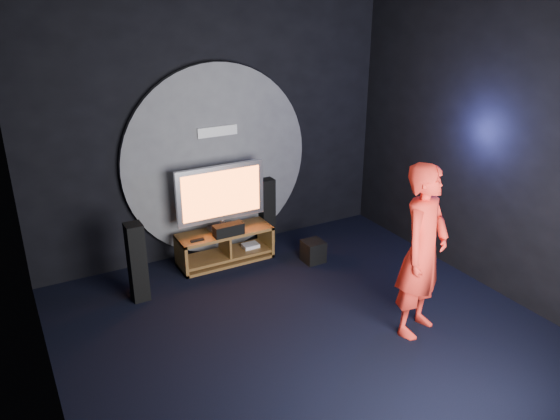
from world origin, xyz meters
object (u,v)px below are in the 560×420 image
object	(u,v)px
player	(423,251)
media_console	(226,248)
tower_speaker_left	(137,262)
subwoofer	(313,251)
tv	(221,195)
tower_speaker_right	(266,211)

from	to	relation	value
player	media_console	bearing A→B (deg)	93.67
tower_speaker_left	subwoofer	xyz separation A→B (m)	(2.32, -0.18, -0.34)
tv	subwoofer	distance (m)	1.46
media_console	tv	world-z (taller)	tv
tower_speaker_right	player	xyz separation A→B (m)	(0.40, -2.75, 0.46)
media_console	tower_speaker_left	bearing A→B (deg)	-162.73
media_console	tv	bearing A→B (deg)	96.44
tower_speaker_right	subwoofer	size ratio (longest dim) A/B	3.27
subwoofer	media_console	bearing A→B (deg)	151.02
tower_speaker_left	player	size ratio (longest dim) A/B	0.51
tv	tower_speaker_left	xyz separation A→B (m)	(-1.28, -0.47, -0.45)
tower_speaker_left	subwoofer	size ratio (longest dim) A/B	3.27
tower_speaker_right	media_console	bearing A→B (deg)	-159.65
tower_speaker_left	player	world-z (taller)	player
tv	tower_speaker_left	world-z (taller)	tv
subwoofer	player	size ratio (longest dim) A/B	0.16
tower_speaker_right	subwoofer	world-z (taller)	tower_speaker_right
tower_speaker_right	tv	bearing A→B (deg)	-164.30
tv	subwoofer	size ratio (longest dim) A/B	4.11
tv	tower_speaker_left	distance (m)	1.43
tower_speaker_left	media_console	bearing A→B (deg)	17.27
tv	tower_speaker_right	world-z (taller)	tv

